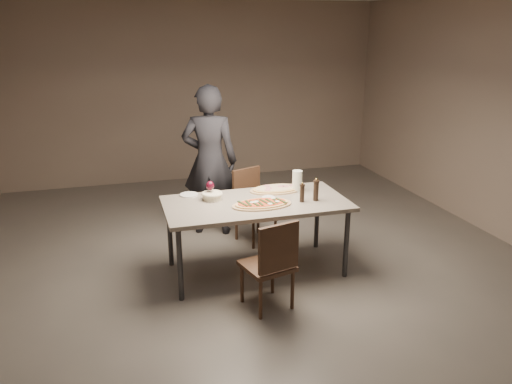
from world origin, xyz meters
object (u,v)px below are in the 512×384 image
object	(u,v)px
ham_pizza	(277,189)
chair_near	(272,261)
diner	(210,161)
dining_table	(256,207)
carafe	(297,181)
zucchini_pizza	(262,204)
chair_far	(252,201)
bread_basket	(212,195)
pepper_mill_left	(302,193)

from	to	relation	value
ham_pizza	chair_near	world-z (taller)	chair_near
diner	ham_pizza	bearing A→B (deg)	140.73
dining_table	carafe	bearing A→B (deg)	22.42
zucchini_pizza	diner	world-z (taller)	diner
carafe	chair_near	distance (m)	1.20
ham_pizza	chair_far	xyz separation A→B (m)	(-0.12, 0.53, -0.30)
chair_near	chair_far	world-z (taller)	chair_near
dining_table	carafe	size ratio (longest dim) A/B	8.25
bread_basket	diner	size ratio (longest dim) A/B	0.12
zucchini_pizza	ham_pizza	xyz separation A→B (m)	(0.28, 0.40, -0.00)
chair_near	chair_far	bearing A→B (deg)	66.37
ham_pizza	pepper_mill_left	distance (m)	0.44
chair_near	ham_pizza	bearing A→B (deg)	55.47
dining_table	pepper_mill_left	size ratio (longest dim) A/B	9.03
bread_basket	chair_far	size ratio (longest dim) A/B	0.25
dining_table	pepper_mill_left	distance (m)	0.48
zucchini_pizza	carafe	bearing A→B (deg)	44.80
zucchini_pizza	chair_near	distance (m)	0.71
carafe	chair_far	xyz separation A→B (m)	(-0.33, 0.60, -0.39)
chair_far	zucchini_pizza	bearing A→B (deg)	58.50
zucchini_pizza	diner	size ratio (longest dim) A/B	0.33
ham_pizza	pepper_mill_left	world-z (taller)	pepper_mill_left
carafe	chair_near	size ratio (longest dim) A/B	0.26
bread_basket	diner	bearing A→B (deg)	80.01
zucchini_pizza	carafe	world-z (taller)	carafe
diner	bread_basket	bearing A→B (deg)	99.13
carafe	zucchini_pizza	bearing A→B (deg)	-145.53
ham_pizza	chair_far	size ratio (longest dim) A/B	0.69
dining_table	chair_far	bearing A→B (deg)	77.25
bread_basket	pepper_mill_left	xyz separation A→B (m)	(0.83, -0.31, 0.05)
pepper_mill_left	carafe	size ratio (longest dim) A/B	0.91
diner	pepper_mill_left	bearing A→B (deg)	136.42
dining_table	zucchini_pizza	xyz separation A→B (m)	(0.02, -0.12, 0.07)
zucchini_pizza	chair_near	xyz separation A→B (m)	(-0.10, -0.63, -0.29)
bread_basket	pepper_mill_left	world-z (taller)	pepper_mill_left
chair_far	pepper_mill_left	bearing A→B (deg)	83.01
bread_basket	diner	world-z (taller)	diner
zucchini_pizza	diner	bearing A→B (deg)	111.57
chair_near	chair_far	xyz separation A→B (m)	(0.26, 1.57, -0.00)
ham_pizza	carafe	bearing A→B (deg)	-41.41
ham_pizza	bread_basket	bearing A→B (deg)	165.34
ham_pizza	bread_basket	xyz separation A→B (m)	(-0.71, -0.10, 0.03)
carafe	diner	world-z (taller)	diner
zucchini_pizza	ham_pizza	world-z (taller)	zucchini_pizza
pepper_mill_left	chair_far	bearing A→B (deg)	104.79
pepper_mill_left	ham_pizza	bearing A→B (deg)	106.94
pepper_mill_left	dining_table	bearing A→B (deg)	163.19
chair_near	pepper_mill_left	bearing A→B (deg)	36.67
carafe	chair_far	size ratio (longest dim) A/B	0.26
pepper_mill_left	chair_near	bearing A→B (deg)	-129.16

